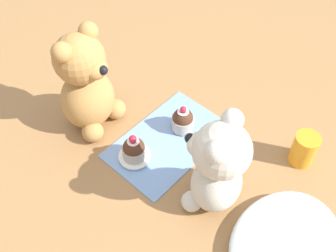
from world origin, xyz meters
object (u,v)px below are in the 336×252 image
teddy_bear_tan (86,85)px  cupcake_near_tan_bear (134,149)px  teddy_bear_cream (217,167)px  saucer_plate (135,156)px  cupcake_near_cream_bear (184,121)px  juice_glass (304,149)px

teddy_bear_tan → cupcake_near_tan_bear: 0.18m
teddy_bear_cream → saucer_plate: size_ratio=3.19×
saucer_plate → cupcake_near_tan_bear: bearing=-14.0°
teddy_bear_tan → cupcake_near_tan_bear: size_ratio=3.79×
cupcake_near_tan_bear → teddy_bear_cream: bearing=100.8°
cupcake_near_cream_bear → cupcake_near_tan_bear: (0.14, -0.03, 0.00)m
juice_glass → cupcake_near_cream_bear: bearing=-66.0°
teddy_bear_tan → cupcake_near_cream_bear: bearing=-64.6°
teddy_bear_cream → cupcake_near_tan_bear: 0.21m
teddy_bear_tan → cupcake_near_cream_bear: size_ratio=3.65×
saucer_plate → cupcake_near_tan_bear: (0.00, -0.00, 0.03)m
teddy_bear_cream → cupcake_near_cream_bear: (-0.10, -0.16, -0.08)m
teddy_bear_cream → cupcake_near_cream_bear: size_ratio=3.30×
cupcake_near_cream_bear → juice_glass: 0.27m
teddy_bear_tan → juice_glass: (-0.24, 0.43, -0.08)m
cupcake_near_tan_bear → juice_glass: bearing=131.9°
teddy_bear_tan → cupcake_near_tan_bear: bearing=-103.5°
teddy_bear_cream → cupcake_near_cream_bear: bearing=-138.0°
saucer_plate → cupcake_near_tan_bear: cupcake_near_tan_bear is taller
teddy_bear_cream → juice_glass: size_ratio=2.96×
juice_glass → cupcake_near_tan_bear: bearing=-48.1°
teddy_bear_tan → juice_glass: 0.50m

